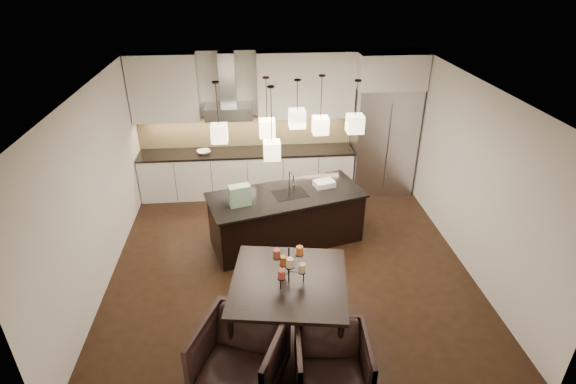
{
  "coord_description": "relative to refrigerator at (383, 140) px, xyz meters",
  "views": [
    {
      "loc": [
        -0.54,
        -5.84,
        4.36
      ],
      "look_at": [
        0.0,
        0.2,
        1.15
      ],
      "focal_mm": 28.0,
      "sensor_mm": 36.0,
      "label": 1
    }
  ],
  "objects": [
    {
      "name": "floor",
      "position": [
        -2.1,
        -2.38,
        -1.08
      ],
      "size": [
        5.5,
        5.5,
        0.02
      ],
      "primitive_type": "cube",
      "color": "black",
      "rests_on": "ground"
    },
    {
      "name": "ceiling",
      "position": [
        -2.1,
        -2.38,
        1.73
      ],
      "size": [
        5.5,
        5.5,
        0.02
      ],
      "primitive_type": "cube",
      "color": "white",
      "rests_on": "wall_back"
    },
    {
      "name": "wall_back",
      "position": [
        -2.1,
        0.38,
        0.32
      ],
      "size": [
        5.5,
        0.02,
        2.8
      ],
      "primitive_type": "cube",
      "color": "silver",
      "rests_on": "ground"
    },
    {
      "name": "wall_front",
      "position": [
        -2.1,
        -5.14,
        0.32
      ],
      "size": [
        5.5,
        0.02,
        2.8
      ],
      "primitive_type": "cube",
      "color": "silver",
      "rests_on": "ground"
    },
    {
      "name": "wall_left",
      "position": [
        -4.86,
        -2.38,
        0.32
      ],
      "size": [
        0.02,
        5.5,
        2.8
      ],
      "primitive_type": "cube",
      "color": "silver",
      "rests_on": "ground"
    },
    {
      "name": "wall_right",
      "position": [
        0.66,
        -2.38,
        0.32
      ],
      "size": [
        0.02,
        5.5,
        2.8
      ],
      "primitive_type": "cube",
      "color": "silver",
      "rests_on": "ground"
    },
    {
      "name": "refrigerator",
      "position": [
        0.0,
        0.0,
        0.0
      ],
      "size": [
        1.2,
        0.72,
        2.15
      ],
      "primitive_type": "cube",
      "color": "#B7B7BA",
      "rests_on": "floor"
    },
    {
      "name": "fridge_panel",
      "position": [
        0.0,
        0.0,
        1.4
      ],
      "size": [
        1.26,
        0.72,
        0.65
      ],
      "primitive_type": "cube",
      "color": "silver",
      "rests_on": "refrigerator"
    },
    {
      "name": "lower_cabinets",
      "position": [
        -2.73,
        0.05,
        -0.64
      ],
      "size": [
        4.21,
        0.62,
        0.88
      ],
      "primitive_type": "cube",
      "color": "silver",
      "rests_on": "floor"
    },
    {
      "name": "countertop",
      "position": [
        -2.73,
        0.05,
        -0.17
      ],
      "size": [
        4.21,
        0.66,
        0.04
      ],
      "primitive_type": "cube",
      "color": "black",
      "rests_on": "lower_cabinets"
    },
    {
      "name": "backsplash",
      "position": [
        -2.73,
        0.35,
        0.16
      ],
      "size": [
        4.21,
        0.02,
        0.63
      ],
      "primitive_type": "cube",
      "color": "#CBBC7F",
      "rests_on": "countertop"
    },
    {
      "name": "upper_cab_left",
      "position": [
        -4.2,
        0.19,
        1.1
      ],
      "size": [
        1.25,
        0.35,
        1.25
      ],
      "primitive_type": "cube",
      "color": "silver",
      "rests_on": "wall_back"
    },
    {
      "name": "upper_cab_right",
      "position": [
        -1.55,
        0.19,
        1.1
      ],
      "size": [
        1.85,
        0.35,
        1.25
      ],
      "primitive_type": "cube",
      "color": "silver",
      "rests_on": "wall_back"
    },
    {
      "name": "hood_canopy",
      "position": [
        -3.03,
        0.1,
        0.65
      ],
      "size": [
        0.9,
        0.52,
        0.24
      ],
      "primitive_type": "cube",
      "color": "#B7B7BA",
      "rests_on": "wall_back"
    },
    {
      "name": "hood_chimney",
      "position": [
        -3.03,
        0.21,
        1.24
      ],
      "size": [
        0.3,
        0.28,
        0.96
      ],
      "primitive_type": "cube",
      "color": "#B7B7BA",
      "rests_on": "hood_canopy"
    },
    {
      "name": "fruit_bowl",
      "position": [
        -3.56,
        0.0,
        -0.12
      ],
      "size": [
        0.33,
        0.33,
        0.06
      ],
      "primitive_type": "imported",
      "rotation": [
        0.0,
        0.0,
        0.32
      ],
      "color": "silver",
      "rests_on": "countertop"
    },
    {
      "name": "island_body",
      "position": [
        -2.1,
        -1.78,
        -0.65
      ],
      "size": [
        2.61,
        1.6,
        0.86
      ],
      "primitive_type": "cube",
      "rotation": [
        0.0,
        0.0,
        0.28
      ],
      "color": "black",
      "rests_on": "floor"
    },
    {
      "name": "island_top",
      "position": [
        -2.1,
        -1.78,
        -0.2
      ],
      "size": [
        2.71,
        1.7,
        0.04
      ],
      "primitive_type": "cube",
      "rotation": [
        0.0,
        0.0,
        0.28
      ],
      "color": "black",
      "rests_on": "island_body"
    },
    {
      "name": "faucet",
      "position": [
        -2.03,
        -1.66,
        0.01
      ],
      "size": [
        0.16,
        0.25,
        0.37
      ],
      "primitive_type": null,
      "rotation": [
        0.0,
        0.0,
        0.28
      ],
      "color": "silver",
      "rests_on": "island_top"
    },
    {
      "name": "tote_bag",
      "position": [
        -2.84,
        -2.07,
        -0.01
      ],
      "size": [
        0.37,
        0.26,
        0.33
      ],
      "primitive_type": "cube",
      "rotation": [
        0.0,
        0.0,
        0.28
      ],
      "color": "#196136",
      "rests_on": "island_top"
    },
    {
      "name": "food_container",
      "position": [
        -1.43,
        -1.55,
        -0.13
      ],
      "size": [
        0.38,
        0.32,
        0.1
      ],
      "primitive_type": "cube",
      "rotation": [
        0.0,
        0.0,
        0.28
      ],
      "color": "silver",
      "rests_on": "island_top"
    },
    {
      "name": "dining_table",
      "position": [
        -2.24,
        -3.9,
        -0.66
      ],
      "size": [
        1.59,
        1.59,
        0.84
      ],
      "primitive_type": null,
      "rotation": [
        0.0,
        0.0,
        -0.15
      ],
      "color": "black",
      "rests_on": "floor"
    },
    {
      "name": "candelabra",
      "position": [
        -2.24,
        -3.9,
        0.01
      ],
      "size": [
        0.46,
        0.46,
        0.49
      ],
      "primitive_type": null,
      "rotation": [
        0.0,
        0.0,
        -0.15
      ],
      "color": "black",
      "rests_on": "dining_table"
    },
    {
      "name": "candle_a",
      "position": [
        -2.09,
        -3.92,
        -0.04
      ],
      "size": [
        0.1,
        0.1,
        0.11
      ],
      "primitive_type": "cylinder",
      "rotation": [
        0.0,
        0.0,
        -0.15
      ],
      "color": "#F8DFA2",
      "rests_on": "candelabra"
    },
    {
      "name": "candle_b",
      "position": [
        -2.3,
        -3.76,
        -0.04
      ],
      "size": [
        0.1,
        0.1,
        0.11
      ],
      "primitive_type": "cylinder",
      "rotation": [
        0.0,
        0.0,
        -0.15
      ],
      "color": "#CF6429",
      "rests_on": "candelabra"
    },
    {
      "name": "candle_c",
      "position": [
        -2.34,
        -4.02,
        -0.04
      ],
      "size": [
        0.1,
        0.1,
        0.11
      ],
      "primitive_type": "cylinder",
      "rotation": [
        0.0,
        0.0,
        -0.15
      ],
      "color": "#AF4835",
      "rests_on": "candelabra"
    },
    {
      "name": "candle_d",
      "position": [
        -2.11,
        -3.82,
        0.14
      ],
      "size": [
        0.1,
        0.1,
        0.11
      ],
      "primitive_type": "cylinder",
      "rotation": [
        0.0,
        0.0,
        -0.15
      ],
      "color": "#CF6429",
      "rests_on": "candelabra"
    },
    {
      "name": "candle_e",
      "position": [
        -2.38,
        -3.86,
        0.14
      ],
      "size": [
        0.1,
        0.1,
        0.11
      ],
      "primitive_type": "cylinder",
      "rotation": [
        0.0,
        0.0,
        -0.15
      ],
      "color": "#AF4835",
      "rests_on": "candelabra"
    },
    {
      "name": "candle_f",
      "position": [
        -2.24,
        -4.05,
        0.14
      ],
      "size": [
        0.1,
        0.1,
        0.11
      ],
      "primitive_type": "cylinder",
      "rotation": [
        0.0,
        0.0,
        -0.15
      ],
      "color": "#F8DFA2",
      "rests_on": "candelabra"
    },
    {
      "name": "armchair_left",
      "position": [
        -2.86,
        -4.66,
        -0.65
      ],
      "size": [
        1.18,
        1.2,
        0.84
      ],
      "primitive_type": "imported",
      "rotation": [
        0.0,
        0.0,
        -0.39
      ],
      "color": "black",
      "rests_on": "floor"
    },
    {
      "name": "armchair_right",
      "position": [
        -1.85,
        -4.81,
        -0.7
      ],
      "size": [
        0.85,
        0.87,
        0.75
      ],
      "primitive_type": "imported",
      "rotation": [
        0.0,
        0.0,
        -0.06
      ],
      "color": "black",
      "rests_on": "floor"
    },
    {
      "name": "pendant_a",
      "position": [
        -3.09,
        -1.91,
        0.96
      ],
      "size": [
        0.24,
        0.24,
        0.26
      ],
      "primitive_type": "cube",
      "color": "beige",
      "rests_on": "ceiling"
    },
    {
      "name": "pendant_b",
      "position": [
        -2.38,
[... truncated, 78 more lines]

